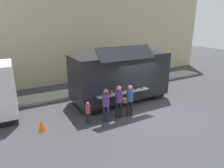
{
  "coord_description": "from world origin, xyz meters",
  "views": [
    {
      "loc": [
        -6.67,
        -7.81,
        4.72
      ],
      "look_at": [
        -1.28,
        1.71,
        1.3
      ],
      "focal_mm": 31.22,
      "sensor_mm": 36.0,
      "label": 1
    }
  ],
  "objects": [
    {
      "name": "customer_rear_waiting",
      "position": [
        -2.58,
        0.01,
        1.03
      ],
      "size": [
        0.35,
        0.35,
        1.72
      ],
      "rotation": [
        0.0,
        0.0,
        0.63
      ],
      "color": "#1F253A",
      "rests_on": "ground"
    },
    {
      "name": "child_near_queue",
      "position": [
        -3.45,
        0.23,
        0.68
      ],
      "size": [
        0.23,
        0.23,
        1.14
      ],
      "rotation": [
        0.0,
        0.0,
        0.56
      ],
      "color": "#1D243B",
      "rests_on": "ground"
    },
    {
      "name": "customer_mid_with_backpack",
      "position": [
        -1.83,
        0.02,
        1.07
      ],
      "size": [
        0.45,
        0.57,
        1.74
      ],
      "rotation": [
        0.0,
        0.0,
        1.19
      ],
      "color": "black",
      "rests_on": "ground"
    },
    {
      "name": "customer_front_ordering",
      "position": [
        -1.21,
        -0.03,
        1.01
      ],
      "size": [
        0.56,
        0.35,
        1.7
      ],
      "rotation": [
        0.0,
        0.0,
        1.39
      ],
      "color": "black",
      "rests_on": "ground"
    },
    {
      "name": "food_truck_main",
      "position": [
        -0.47,
        2.09,
        1.62
      ],
      "size": [
        5.94,
        3.11,
        3.59
      ],
      "rotation": [
        0.0,
        0.0,
        0.0
      ],
      "color": "black",
      "rests_on": "ground"
    },
    {
      "name": "ground_plane",
      "position": [
        0.0,
        0.0,
        0.0
      ],
      "size": [
        60.0,
        60.0,
        0.0
      ],
      "primitive_type": "plane",
      "color": "#38383D"
    },
    {
      "name": "building_behind",
      "position": [
        -3.48,
        8.61,
        5.43
      ],
      "size": [
        32.0,
        2.4,
        10.87
      ],
      "primitive_type": "cube",
      "color": "tan",
      "rests_on": "ground"
    },
    {
      "name": "traffic_cone_orange",
      "position": [
        -5.57,
        0.64,
        0.28
      ],
      "size": [
        0.36,
        0.36,
        0.55
      ],
      "primitive_type": "cone",
      "color": "orange",
      "rests_on": "ground"
    },
    {
      "name": "trash_bin",
      "position": [
        3.42,
        4.41,
        0.47
      ],
      "size": [
        0.6,
        0.6,
        0.93
      ],
      "primitive_type": "cylinder",
      "color": "#2B5F38",
      "rests_on": "ground"
    },
    {
      "name": "curb_strip",
      "position": [
        -4.48,
        4.71,
        0.07
      ],
      "size": [
        28.0,
        1.6,
        0.15
      ],
      "primitive_type": "cube",
      "color": "#9E998E",
      "rests_on": "ground"
    }
  ]
}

